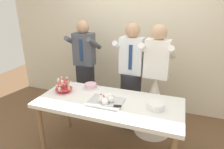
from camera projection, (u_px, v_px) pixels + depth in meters
name	position (u px, v px, depth m)	size (l,w,h in m)	color
rear_wall	(137.00, 31.00, 3.47)	(5.20, 0.10, 2.90)	beige
dessert_table	(109.00, 106.00, 2.45)	(1.80, 0.80, 0.78)	white
cupcake_stand	(64.00, 86.00, 2.65)	(0.23, 0.23, 0.21)	#D83F4C
main_cake_tray	(106.00, 100.00, 2.37)	(0.43, 0.31, 0.12)	silver
plate_stack	(156.00, 105.00, 2.24)	(0.21, 0.21, 0.08)	white
round_cake	(91.00, 86.00, 2.78)	(0.24, 0.24, 0.07)	white
person_groom	(131.00, 83.00, 3.02)	(0.48, 0.51, 1.66)	#232328
person_bride	(154.00, 98.00, 2.92)	(0.56, 0.56, 1.66)	white
person_guest	(85.00, 74.00, 3.41)	(0.47, 0.50, 1.66)	#232328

